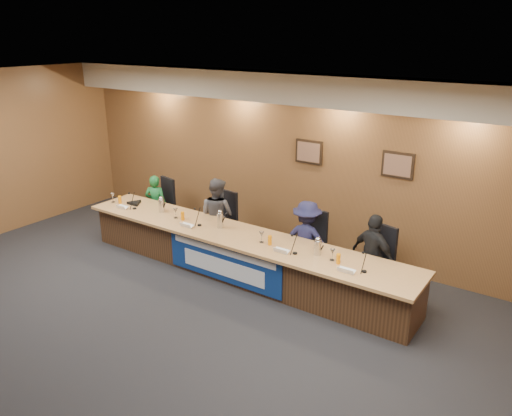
# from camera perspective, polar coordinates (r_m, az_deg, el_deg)

# --- Properties ---
(floor) EXTENTS (10.00, 10.00, 0.00)m
(floor) POSITION_cam_1_polar(r_m,az_deg,el_deg) (6.95, -14.20, -14.83)
(floor) COLOR black
(floor) RESTS_ON ground
(ceiling) EXTENTS (10.00, 8.00, 0.04)m
(ceiling) POSITION_cam_1_polar(r_m,az_deg,el_deg) (5.81, -16.87, 12.27)
(ceiling) COLOR silver
(ceiling) RESTS_ON wall_back
(wall_back) EXTENTS (10.00, 0.04, 3.20)m
(wall_back) POSITION_cam_1_polar(r_m,az_deg,el_deg) (9.14, 3.91, 5.25)
(wall_back) COLOR brown
(wall_back) RESTS_ON floor
(soffit) EXTENTS (10.00, 0.50, 0.50)m
(soffit) POSITION_cam_1_polar(r_m,az_deg,el_deg) (8.68, 3.25, 13.58)
(soffit) COLOR beige
(soffit) RESTS_ON wall_back
(dais_body) EXTENTS (6.00, 0.80, 0.70)m
(dais_body) POSITION_cam_1_polar(r_m,az_deg,el_deg) (8.30, -1.99, -5.42)
(dais_body) COLOR #402817
(dais_body) RESTS_ON floor
(dais_top) EXTENTS (6.10, 0.95, 0.05)m
(dais_top) POSITION_cam_1_polar(r_m,az_deg,el_deg) (8.11, -2.23, -3.14)
(dais_top) COLOR #B3804A
(dais_top) RESTS_ON dais_body
(banner) EXTENTS (2.20, 0.02, 0.65)m
(banner) POSITION_cam_1_polar(r_m,az_deg,el_deg) (7.99, -3.77, -6.26)
(banner) COLOR navy
(banner) RESTS_ON dais_body
(banner_text_upper) EXTENTS (2.00, 0.01, 0.10)m
(banner_text_upper) POSITION_cam_1_polar(r_m,az_deg,el_deg) (7.89, -3.86, -4.99)
(banner_text_upper) COLOR silver
(banner_text_upper) RESTS_ON banner
(banner_text_lower) EXTENTS (1.60, 0.01, 0.28)m
(banner_text_lower) POSITION_cam_1_polar(r_m,az_deg,el_deg) (8.01, -3.82, -6.81)
(banner_text_lower) COLOR silver
(banner_text_lower) RESTS_ON banner
(wall_photo_left) EXTENTS (0.52, 0.04, 0.42)m
(wall_photo_left) POSITION_cam_1_polar(r_m,az_deg,el_deg) (8.86, 6.08, 6.40)
(wall_photo_left) COLOR black
(wall_photo_left) RESTS_ON wall_back
(wall_photo_right) EXTENTS (0.52, 0.04, 0.42)m
(wall_photo_right) POSITION_cam_1_polar(r_m,az_deg,el_deg) (8.24, 15.90, 4.75)
(wall_photo_right) COLOR black
(wall_photo_right) RESTS_ON wall_back
(panelist_a) EXTENTS (0.51, 0.44, 1.19)m
(panelist_a) POSITION_cam_1_polar(r_m,az_deg,el_deg) (10.14, -11.36, 0.44)
(panelist_a) COLOR #17622B
(panelist_a) RESTS_ON floor
(panelist_b) EXTENTS (0.69, 0.54, 1.39)m
(panelist_b) POSITION_cam_1_polar(r_m,az_deg,el_deg) (9.10, -4.45, -0.80)
(panelist_b) COLOR #48474C
(panelist_b) RESTS_ON floor
(panelist_c) EXTENTS (0.91, 0.61, 1.31)m
(panelist_c) POSITION_cam_1_polar(r_m,az_deg,el_deg) (8.15, 5.79, -3.63)
(panelist_c) COLOR #191A3C
(panelist_c) RESTS_ON floor
(panelist_d) EXTENTS (0.84, 0.56, 1.33)m
(panelist_d) POSITION_cam_1_polar(r_m,az_deg,el_deg) (7.72, 13.21, -5.40)
(panelist_d) COLOR black
(panelist_d) RESTS_ON floor
(office_chair_a) EXTENTS (0.57, 0.57, 0.08)m
(office_chair_a) POSITION_cam_1_polar(r_m,az_deg,el_deg) (10.24, -10.92, -0.01)
(office_chair_a) COLOR black
(office_chair_a) RESTS_ON floor
(office_chair_b) EXTENTS (0.51, 0.51, 0.08)m
(office_chair_b) POSITION_cam_1_polar(r_m,az_deg,el_deg) (9.25, -4.03, -1.86)
(office_chair_b) COLOR black
(office_chair_b) RESTS_ON floor
(office_chair_c) EXTENTS (0.48, 0.48, 0.08)m
(office_chair_c) POSITION_cam_1_polar(r_m,az_deg,el_deg) (8.30, 6.09, -4.52)
(office_chair_c) COLOR black
(office_chair_c) RESTS_ON floor
(office_chair_d) EXTENTS (0.58, 0.58, 0.08)m
(office_chair_d) POSITION_cam_1_polar(r_m,az_deg,el_deg) (7.89, 13.39, -6.34)
(office_chair_d) COLOR black
(office_chair_d) RESTS_ON floor
(nameplate_a) EXTENTS (0.24, 0.08, 0.10)m
(nameplate_a) POSITION_cam_1_polar(r_m,az_deg,el_deg) (9.53, -15.23, 0.15)
(nameplate_a) COLOR white
(nameplate_a) RESTS_ON dais_top
(microphone_a) EXTENTS (0.07, 0.07, 0.02)m
(microphone_a) POSITION_cam_1_polar(r_m,az_deg,el_deg) (9.48, -13.71, -0.04)
(microphone_a) COLOR black
(microphone_a) RESTS_ON dais_top
(juice_glass_a) EXTENTS (0.06, 0.06, 0.15)m
(juice_glass_a) POSITION_cam_1_polar(r_m,az_deg,el_deg) (9.83, -15.30, 0.93)
(juice_glass_a) COLOR orange
(juice_glass_a) RESTS_ON dais_top
(water_glass_a) EXTENTS (0.08, 0.08, 0.18)m
(water_glass_a) POSITION_cam_1_polar(r_m,az_deg,el_deg) (9.93, -16.05, 1.13)
(water_glass_a) COLOR silver
(water_glass_a) RESTS_ON dais_top
(nameplate_b) EXTENTS (0.24, 0.08, 0.10)m
(nameplate_b) POSITION_cam_1_polar(r_m,az_deg,el_deg) (8.42, -8.08, -1.95)
(nameplate_b) COLOR white
(nameplate_b) RESTS_ON dais_top
(microphone_b) EXTENTS (0.07, 0.07, 0.02)m
(microphone_b) POSITION_cam_1_polar(r_m,az_deg,el_deg) (8.48, -6.48, -1.95)
(microphone_b) COLOR black
(microphone_b) RESTS_ON dais_top
(juice_glass_b) EXTENTS (0.06, 0.06, 0.15)m
(juice_glass_b) POSITION_cam_1_polar(r_m,az_deg,el_deg) (8.74, -8.38, -0.91)
(juice_glass_b) COLOR orange
(juice_glass_b) RESTS_ON dais_top
(water_glass_b) EXTENTS (0.08, 0.08, 0.18)m
(water_glass_b) POSITION_cam_1_polar(r_m,az_deg,el_deg) (8.85, -9.18, -0.59)
(water_glass_b) COLOR silver
(water_glass_b) RESTS_ON dais_top
(nameplate_c) EXTENTS (0.24, 0.08, 0.10)m
(nameplate_c) POSITION_cam_1_polar(r_m,az_deg,el_deg) (7.40, 2.77, -4.87)
(nameplate_c) COLOR white
(nameplate_c) RESTS_ON dais_top
(microphone_c) EXTENTS (0.07, 0.07, 0.02)m
(microphone_c) POSITION_cam_1_polar(r_m,az_deg,el_deg) (7.41, 4.47, -5.17)
(microphone_c) COLOR black
(microphone_c) RESTS_ON dais_top
(juice_glass_c) EXTENTS (0.06, 0.06, 0.15)m
(juice_glass_c) POSITION_cam_1_polar(r_m,az_deg,el_deg) (7.67, 1.59, -3.71)
(juice_glass_c) COLOR orange
(juice_glass_c) RESTS_ON dais_top
(water_glass_c) EXTENTS (0.08, 0.08, 0.18)m
(water_glass_c) POSITION_cam_1_polar(r_m,az_deg,el_deg) (7.74, 0.64, -3.34)
(water_glass_c) COLOR silver
(water_glass_c) RESTS_ON dais_top
(nameplate_d) EXTENTS (0.24, 0.08, 0.10)m
(nameplate_d) POSITION_cam_1_polar(r_m,az_deg,el_deg) (6.92, 10.17, -7.03)
(nameplate_d) COLOR white
(nameplate_d) RESTS_ON dais_top
(microphone_d) EXTENTS (0.07, 0.07, 0.02)m
(microphone_d) POSITION_cam_1_polar(r_m,az_deg,el_deg) (7.02, 12.27, -7.10)
(microphone_d) COLOR black
(microphone_d) RESTS_ON dais_top
(juice_glass_d) EXTENTS (0.06, 0.06, 0.15)m
(juice_glass_d) POSITION_cam_1_polar(r_m,az_deg,el_deg) (7.16, 9.40, -5.75)
(juice_glass_d) COLOR orange
(juice_glass_d) RESTS_ON dais_top
(water_glass_d) EXTENTS (0.08, 0.08, 0.18)m
(water_glass_d) POSITION_cam_1_polar(r_m,az_deg,el_deg) (7.24, 8.73, -5.29)
(water_glass_d) COLOR silver
(water_glass_d) RESTS_ON dais_top
(carafe_left) EXTENTS (0.11, 0.11, 0.24)m
(carafe_left) POSITION_cam_1_polar(r_m,az_deg,el_deg) (9.18, -10.74, 0.25)
(carafe_left) COLOR silver
(carafe_left) RESTS_ON dais_top
(carafe_mid) EXTENTS (0.11, 0.11, 0.26)m
(carafe_mid) POSITION_cam_1_polar(r_m,az_deg,el_deg) (8.32, -4.11, -1.42)
(carafe_mid) COLOR silver
(carafe_mid) RESTS_ON dais_top
(carafe_right) EXTENTS (0.11, 0.11, 0.22)m
(carafe_right) POSITION_cam_1_polar(r_m,az_deg,el_deg) (7.38, 7.06, -4.55)
(carafe_right) COLOR silver
(carafe_right) RESTS_ON dais_top
(speakerphone) EXTENTS (0.32, 0.32, 0.05)m
(speakerphone) POSITION_cam_1_polar(r_m,az_deg,el_deg) (9.73, -13.68, 0.55)
(speakerphone) COLOR black
(speakerphone) RESTS_ON dais_top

